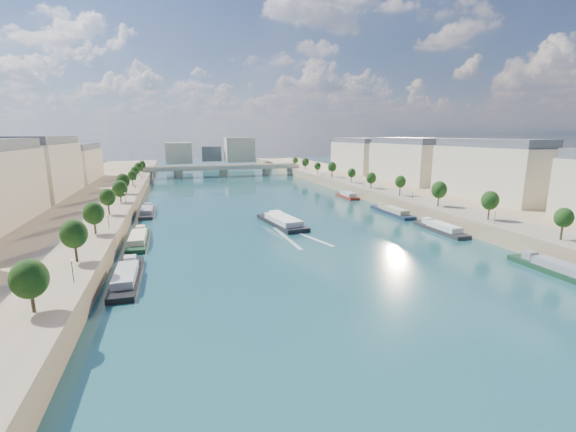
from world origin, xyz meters
TOP-DOWN VIEW (x-y plane):
  - ground at (0.00, 100.00)m, footprint 700.00×700.00m
  - quay_left at (-72.00, 100.00)m, footprint 44.00×520.00m
  - quay_right at (72.00, 100.00)m, footprint 44.00×520.00m
  - pave_left at (-57.00, 100.00)m, footprint 14.00×520.00m
  - pave_right at (57.00, 100.00)m, footprint 14.00×520.00m
  - trees_left at (-55.00, 102.00)m, footprint 4.80×268.80m
  - trees_right at (55.00, 110.00)m, footprint 4.80×268.80m
  - lamps_left at (-52.50, 90.00)m, footprint 0.36×200.36m
  - lamps_right at (52.50, 105.00)m, footprint 0.36×200.36m
  - buildings_left at (-85.00, 112.00)m, footprint 16.00×226.00m
  - buildings_right at (85.00, 112.00)m, footprint 16.00×226.00m
  - skyline at (3.19, 319.52)m, footprint 79.00×42.00m
  - bridge at (0.00, 241.74)m, footprint 112.00×12.00m
  - tour_barge at (-0.37, 82.15)m, footprint 11.83×28.21m
  - wake at (-0.37, 65.54)m, footprint 11.45×26.02m
  - moored_barges_left at (-45.50, 50.88)m, footprint 5.00×161.90m
  - moored_barges_right at (45.50, 53.56)m, footprint 5.00×163.74m

SIDE VIEW (x-z plane):
  - ground at x=0.00m, z-range 0.00..0.00m
  - wake at x=-0.37m, z-range 0.00..0.04m
  - moored_barges_right at x=45.50m, z-range -0.96..2.64m
  - moored_barges_left at x=-45.50m, z-range -0.96..2.64m
  - tour_barge at x=-0.37m, z-range -0.85..2.90m
  - quay_left at x=-72.00m, z-range 0.00..5.00m
  - quay_right at x=72.00m, z-range 0.00..5.00m
  - pave_left at x=-57.00m, z-range 5.00..5.10m
  - pave_right at x=57.00m, z-range 5.00..5.10m
  - bridge at x=0.00m, z-range 1.01..9.16m
  - lamps_left at x=-52.50m, z-range 5.64..9.92m
  - lamps_right at x=52.50m, z-range 5.64..9.92m
  - trees_left at x=-55.00m, z-range 6.35..14.61m
  - trees_right at x=55.00m, z-range 6.35..14.61m
  - skyline at x=3.19m, z-range 3.66..25.66m
  - buildings_left at x=-85.00m, z-range 4.85..28.05m
  - buildings_right at x=85.00m, z-range 4.85..28.05m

